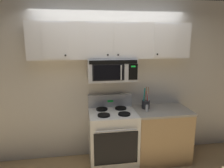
% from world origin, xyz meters
% --- Properties ---
extents(back_wall, '(5.20, 0.10, 2.70)m').
position_xyz_m(back_wall, '(0.00, 0.79, 1.35)').
color(back_wall, silver).
rests_on(back_wall, ground_plane).
extents(stove_range, '(0.76, 0.69, 1.12)m').
position_xyz_m(stove_range, '(0.00, 0.42, 0.47)').
color(stove_range, white).
rests_on(stove_range, ground_plane).
extents(over_range_microwave, '(0.76, 0.43, 0.35)m').
position_xyz_m(over_range_microwave, '(-0.00, 0.54, 1.58)').
color(over_range_microwave, '#B7BABF').
extents(upper_cabinets, '(2.50, 0.36, 0.55)m').
position_xyz_m(upper_cabinets, '(-0.00, 0.57, 2.02)').
color(upper_cabinets, silver).
extents(counter_segment, '(0.93, 0.65, 0.90)m').
position_xyz_m(counter_segment, '(0.84, 0.43, 0.45)').
color(counter_segment, tan).
rests_on(counter_segment, ground_plane).
extents(utensil_crock_charcoal, '(0.13, 0.13, 0.38)m').
position_xyz_m(utensil_crock_charcoal, '(0.58, 0.52, 0.99)').
color(utensil_crock_charcoal, '#2D2D33').
rests_on(utensil_crock_charcoal, counter_segment).
extents(salt_shaker, '(0.04, 0.04, 0.11)m').
position_xyz_m(salt_shaker, '(0.55, 0.36, 0.96)').
color(salt_shaker, white).
rests_on(salt_shaker, counter_segment).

